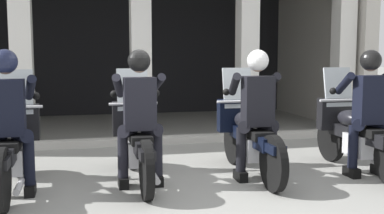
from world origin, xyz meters
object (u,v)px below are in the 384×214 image
at_px(police_officer_far_left, 7,110).
at_px(motorcycle_far_left, 13,146).
at_px(police_officer_center_left, 139,106).
at_px(motorcycle_center_right, 248,135).
at_px(police_officer_far_right, 368,102).
at_px(motorcycle_far_right, 354,133).
at_px(motorcycle_center_left, 137,139).
at_px(police_officer_center_right, 257,103).

bearing_deg(police_officer_far_left, motorcycle_far_left, 79.33).
xyz_separation_m(police_officer_center_left, motorcycle_center_right, (1.42, 0.25, -0.44)).
relative_size(motorcycle_far_left, police_officer_far_right, 1.29).
relative_size(police_officer_center_left, motorcycle_center_right, 0.78).
distance_m(police_officer_center_left, motorcycle_far_right, 2.87).
distance_m(police_officer_far_left, police_officer_far_right, 4.25).
xyz_separation_m(motorcycle_center_left, motorcycle_far_right, (2.83, -0.19, 0.00)).
bearing_deg(motorcycle_far_right, police_officer_center_left, 172.84).
bearing_deg(police_officer_far_right, motorcycle_center_left, 161.45).
bearing_deg(motorcycle_center_right, motorcycle_far_right, -11.57).
xyz_separation_m(motorcycle_center_left, police_officer_far_right, (2.83, -0.48, 0.44)).
bearing_deg(police_officer_center_right, motorcycle_far_right, -0.14).
distance_m(motorcycle_far_right, police_officer_far_right, 0.52).
xyz_separation_m(police_officer_center_left, police_officer_center_right, (1.42, -0.04, 0.00)).
distance_m(motorcycle_far_left, motorcycle_far_right, 4.25).
bearing_deg(motorcycle_center_left, police_officer_far_left, -176.34).
distance_m(motorcycle_far_left, motorcycle_center_left, 1.42).
distance_m(police_officer_center_right, motorcycle_far_right, 1.49).
relative_size(motorcycle_far_left, motorcycle_center_right, 1.00).
bearing_deg(police_officer_far_right, motorcycle_far_left, 165.56).
distance_m(motorcycle_center_left, police_officer_center_right, 1.51).
bearing_deg(police_officer_center_left, police_officer_far_left, 172.48).
distance_m(motorcycle_center_left, police_officer_far_right, 2.90).
bearing_deg(motorcycle_center_right, police_officer_far_left, -178.84).
height_order(motorcycle_center_left, police_officer_center_left, police_officer_center_left).
xyz_separation_m(motorcycle_center_right, police_officer_far_right, (1.41, -0.44, 0.44)).
relative_size(motorcycle_center_right, police_officer_center_right, 1.29).
relative_size(motorcycle_center_left, police_officer_center_right, 1.29).
height_order(motorcycle_center_left, police_officer_center_right, police_officer_center_right).
bearing_deg(police_officer_far_right, police_officer_center_right, 164.69).
xyz_separation_m(motorcycle_far_left, police_officer_center_left, (1.41, -0.21, 0.44)).
relative_size(motorcycle_center_right, police_officer_far_right, 1.29).
bearing_deg(motorcycle_center_right, police_officer_center_right, -95.52).
distance_m(police_officer_far_left, motorcycle_far_right, 4.27).
xyz_separation_m(motorcycle_far_left, police_officer_far_left, (-0.00, -0.28, 0.44)).
bearing_deg(motorcycle_center_left, motorcycle_far_left, 172.48).
distance_m(police_officer_far_left, motorcycle_center_left, 1.53).
bearing_deg(motorcycle_far_left, motorcycle_center_left, -7.51).
distance_m(police_officer_center_left, motorcycle_center_right, 1.50).
height_order(motorcycle_far_left, motorcycle_center_right, same).
height_order(motorcycle_center_left, motorcycle_far_right, same).
relative_size(police_officer_far_left, police_officer_center_left, 1.00).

